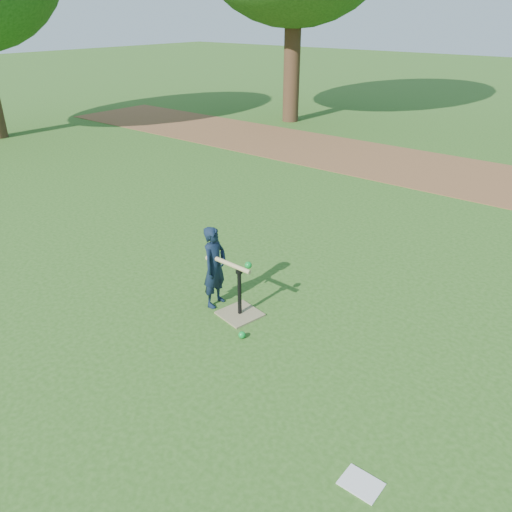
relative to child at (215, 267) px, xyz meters
The scene contains 7 objects.
ground 0.69m from the child, 58.00° to the right, with size 80.00×80.00×0.00m, color #285116.
dirt_strip 7.12m from the child, 88.00° to the left, with size 24.00×3.00×0.01m, color brown.
child is the anchor object (origin of this frame).
wiffle_ball_ground 0.91m from the child, 25.93° to the right, with size 0.08×0.08×0.08m, color #0C8B2C.
clipboard 2.91m from the child, 24.63° to the right, with size 0.30×0.23×0.01m, color silver.
batting_tee 0.55m from the child, ahead, with size 0.51×0.51×0.61m.
swing_action 0.31m from the child, ahead, with size 0.63×0.19×0.09m.
Camera 1 is at (3.38, -3.31, 3.20)m, focal length 35.00 mm.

